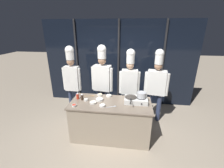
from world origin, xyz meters
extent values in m
plane|color=gray|center=(0.00, 0.00, 0.00)|extent=(24.00, 24.00, 0.00)
cube|color=black|center=(0.00, 1.82, 1.35)|extent=(4.86, 0.04, 2.70)
cube|color=#232326|center=(-1.38, 1.78, 1.35)|extent=(0.05, 0.05, 2.70)
cube|color=#232326|center=(0.00, 1.78, 1.35)|extent=(0.05, 0.05, 2.70)
cube|color=#232326|center=(1.38, 1.78, 1.35)|extent=(0.05, 0.05, 2.70)
cube|color=gray|center=(0.00, 0.00, 0.43)|extent=(1.75, 0.78, 0.86)
cube|color=#756656|center=(0.00, 0.00, 0.87)|extent=(1.81, 0.82, 0.03)
cube|color=silver|center=(0.56, 0.09, 0.95)|extent=(0.50, 0.33, 0.11)
cylinder|color=black|center=(0.44, 0.09, 1.01)|extent=(0.20, 0.20, 0.01)
cylinder|color=black|center=(0.44, -0.08, 0.95)|extent=(0.03, 0.01, 0.03)
cylinder|color=black|center=(0.67, 0.09, 1.01)|extent=(0.20, 0.20, 0.01)
cylinder|color=black|center=(0.67, -0.08, 0.95)|extent=(0.03, 0.01, 0.03)
cylinder|color=#38332D|center=(0.44, 0.09, 1.02)|extent=(0.25, 0.25, 0.01)
cone|color=#38332D|center=(0.44, 0.09, 1.04)|extent=(0.27, 0.27, 0.05)
cylinder|color=black|center=(0.44, -0.14, 1.05)|extent=(0.02, 0.20, 0.02)
cylinder|color=#B7BABF|center=(0.67, 0.09, 1.07)|extent=(0.19, 0.19, 0.12)
torus|color=#B7BABF|center=(0.67, 0.09, 1.13)|extent=(0.20, 0.20, 0.01)
torus|color=#B7BABF|center=(0.57, 0.09, 1.11)|extent=(0.01, 0.05, 0.05)
torus|color=#B7BABF|center=(0.78, 0.09, 1.11)|extent=(0.01, 0.05, 0.05)
cylinder|color=red|center=(-0.79, 0.08, 0.95)|extent=(0.06, 0.06, 0.13)
cone|color=white|center=(-0.79, 0.08, 1.04)|extent=(0.05, 0.05, 0.04)
cylinder|color=#332319|center=(-0.67, 0.05, 0.95)|extent=(0.06, 0.06, 0.13)
cone|color=white|center=(-0.67, 0.05, 1.03)|extent=(0.05, 0.05, 0.04)
cylinder|color=white|center=(-0.57, 0.02, 0.91)|extent=(0.09, 0.09, 0.04)
torus|color=white|center=(-0.57, 0.02, 0.93)|extent=(0.09, 0.09, 0.01)
cylinder|color=silver|center=(-0.57, 0.02, 0.92)|extent=(0.07, 0.07, 0.02)
cylinder|color=white|center=(-0.74, -0.27, 0.91)|extent=(0.10, 0.10, 0.04)
torus|color=white|center=(-0.74, -0.27, 0.93)|extent=(0.10, 0.10, 0.01)
cylinder|color=#B22D1E|center=(-0.74, -0.27, 0.92)|extent=(0.08, 0.08, 0.02)
cylinder|color=white|center=(-0.08, 0.30, 0.91)|extent=(0.13, 0.13, 0.04)
torus|color=white|center=(-0.08, 0.30, 0.93)|extent=(0.13, 0.13, 0.01)
cylinder|color=silver|center=(-0.08, 0.30, 0.92)|extent=(0.10, 0.10, 0.02)
cylinder|color=white|center=(-0.38, -0.08, 0.91)|extent=(0.14, 0.14, 0.04)
torus|color=white|center=(-0.38, -0.08, 0.92)|extent=(0.15, 0.15, 0.01)
cylinder|color=beige|center=(-0.38, -0.08, 0.92)|extent=(0.12, 0.12, 0.02)
cylinder|color=white|center=(-0.26, 0.06, 0.91)|extent=(0.17, 0.17, 0.05)
torus|color=white|center=(-0.26, 0.06, 0.94)|extent=(0.17, 0.17, 0.01)
cylinder|color=white|center=(-0.26, 0.06, 0.93)|extent=(0.14, 0.14, 0.03)
cylinder|color=white|center=(-0.31, 0.32, 0.91)|extent=(0.12, 0.12, 0.04)
torus|color=white|center=(-0.31, 0.32, 0.93)|extent=(0.12, 0.12, 0.01)
cylinder|color=#E0C689|center=(-0.31, 0.32, 0.92)|extent=(0.09, 0.09, 0.02)
cylinder|color=white|center=(-0.15, -0.19, 0.91)|extent=(0.12, 0.12, 0.04)
torus|color=white|center=(-0.15, -0.19, 0.93)|extent=(0.13, 0.13, 0.01)
cylinder|color=silver|center=(-0.15, -0.19, 0.92)|extent=(0.10, 0.10, 0.02)
cube|color=olive|center=(-0.60, 0.26, 0.89)|extent=(0.18, 0.04, 0.01)
ellipsoid|color=olive|center=(-0.47, 0.28, 0.90)|extent=(0.09, 0.06, 0.02)
cube|color=#B2B5BA|center=(0.01, -0.21, 0.89)|extent=(0.15, 0.07, 0.01)
ellipsoid|color=#B2B5BA|center=(0.11, -0.17, 0.90)|extent=(0.08, 0.07, 0.02)
cylinder|color=#2D3856|center=(-1.05, 0.73, 0.41)|extent=(0.10, 0.10, 0.83)
cylinder|color=#2D3856|center=(-1.26, 0.73, 0.41)|extent=(0.10, 0.10, 0.83)
cube|color=white|center=(-1.16, 0.73, 1.16)|extent=(0.38, 0.20, 0.67)
cylinder|color=white|center=(-0.94, 0.70, 1.15)|extent=(0.08, 0.08, 0.62)
cylinder|color=white|center=(-1.37, 0.70, 1.15)|extent=(0.08, 0.08, 0.62)
sphere|color=#A87A5B|center=(-1.16, 0.73, 1.62)|extent=(0.20, 0.20, 0.20)
cylinder|color=white|center=(-1.16, 0.73, 1.80)|extent=(0.21, 0.21, 0.24)
sphere|color=white|center=(-1.16, 0.73, 1.92)|extent=(0.22, 0.22, 0.22)
cylinder|color=#2D3856|center=(-0.21, 0.77, 0.42)|extent=(0.12, 0.12, 0.85)
cylinder|color=#2D3856|center=(-0.45, 0.81, 0.42)|extent=(0.12, 0.12, 0.85)
cube|color=white|center=(-0.33, 0.79, 1.19)|extent=(0.48, 0.30, 0.69)
cylinder|color=white|center=(-0.09, 0.71, 1.17)|extent=(0.09, 0.09, 0.63)
cylinder|color=white|center=(-0.59, 0.80, 1.17)|extent=(0.09, 0.09, 0.63)
sphere|color=#A87A5B|center=(-0.33, 0.79, 1.66)|extent=(0.20, 0.20, 0.20)
cylinder|color=white|center=(-0.33, 0.79, 1.83)|extent=(0.21, 0.21, 0.23)
sphere|color=white|center=(-0.33, 0.79, 1.95)|extent=(0.23, 0.23, 0.23)
cylinder|color=#2D3856|center=(0.50, 0.77, 0.40)|extent=(0.11, 0.11, 0.80)
cylinder|color=#2D3856|center=(0.28, 0.77, 0.40)|extent=(0.11, 0.11, 0.80)
cube|color=white|center=(0.39, 0.77, 1.12)|extent=(0.41, 0.21, 0.65)
cylinder|color=white|center=(0.62, 0.74, 1.11)|extent=(0.08, 0.08, 0.59)
cylinder|color=white|center=(0.16, 0.74, 1.11)|extent=(0.08, 0.08, 0.59)
sphere|color=tan|center=(0.39, 0.77, 1.57)|extent=(0.19, 0.19, 0.19)
cylinder|color=white|center=(0.39, 0.77, 1.74)|extent=(0.20, 0.20, 0.25)
sphere|color=white|center=(0.39, 0.77, 1.87)|extent=(0.22, 0.22, 0.22)
cylinder|color=#2D3856|center=(1.22, 0.82, 0.40)|extent=(0.12, 0.12, 0.79)
cylinder|color=#2D3856|center=(0.96, 0.86, 0.40)|extent=(0.12, 0.12, 0.79)
cube|color=white|center=(1.09, 0.84, 1.11)|extent=(0.50, 0.32, 0.64)
cylinder|color=white|center=(1.34, 0.76, 1.09)|extent=(0.09, 0.09, 0.59)
cylinder|color=white|center=(0.83, 0.85, 1.09)|extent=(0.09, 0.09, 0.59)
sphere|color=#A87A5B|center=(1.09, 0.84, 1.55)|extent=(0.19, 0.19, 0.19)
cylinder|color=white|center=(1.09, 0.84, 1.74)|extent=(0.20, 0.20, 0.26)
sphere|color=white|center=(1.09, 0.84, 1.87)|extent=(0.21, 0.21, 0.21)
camera|label=1|loc=(0.43, -2.94, 2.46)|focal=24.00mm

